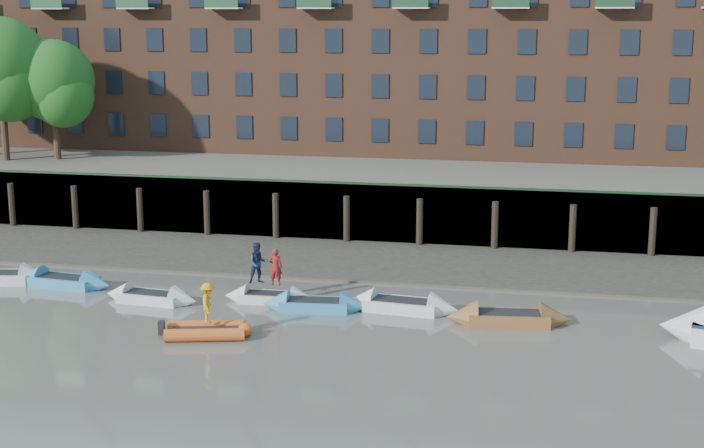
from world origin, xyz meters
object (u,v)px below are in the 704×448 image
(rowboat_5, at_px, (402,305))
(person_rib_crew, at_px, (208,303))
(rowboat_1, at_px, (64,281))
(rowboat_6, at_px, (509,318))
(person_rower_a, at_px, (275,267))
(rib_tender, at_px, (209,331))
(rowboat_3, at_px, (269,297))
(rowboat_2, at_px, (151,297))
(rowboat_4, at_px, (315,305))
(person_rower_b, at_px, (258,263))

(rowboat_5, distance_m, person_rib_crew, 8.40)
(rowboat_1, distance_m, rowboat_5, 15.75)
(rowboat_6, height_order, person_rib_crew, person_rib_crew)
(rowboat_6, distance_m, person_rower_a, 10.16)
(rowboat_1, distance_m, rib_tender, 10.49)
(rowboat_6, xyz_separation_m, person_rower_a, (-10.02, 1.06, 1.33))
(rowboat_3, bearing_deg, rowboat_1, 175.09)
(rowboat_2, distance_m, rowboat_3, 5.13)
(rowboat_4, xyz_separation_m, person_rib_crew, (-3.18, -4.19, 1.12))
(rowboat_6, bearing_deg, person_rower_b, 166.80)
(rowboat_4, relative_size, rowboat_5, 0.92)
(rib_tender, bearing_deg, rowboat_1, 133.91)
(rowboat_5, bearing_deg, rowboat_3, -175.12)
(rowboat_6, height_order, rib_tender, rowboat_6)
(rowboat_4, distance_m, rowboat_6, 8.11)
(rowboat_5, bearing_deg, rowboat_6, -5.18)
(rowboat_1, height_order, rowboat_5, rowboat_5)
(rowboat_4, bearing_deg, person_rib_crew, -132.88)
(rowboat_2, bearing_deg, person_rower_b, 20.53)
(rib_tender, height_order, person_rower_b, person_rower_b)
(person_rower_b, distance_m, person_rib_crew, 5.12)
(rowboat_3, relative_size, person_rower_b, 2.24)
(rib_tender, relative_size, person_rower_a, 2.12)
(rowboat_4, relative_size, rib_tender, 1.33)
(rowboat_3, bearing_deg, rowboat_6, -7.92)
(rowboat_4, xyz_separation_m, rowboat_6, (8.11, -0.28, 0.03))
(rowboat_1, relative_size, person_rower_a, 2.98)
(rowboat_5, distance_m, rib_tender, 8.33)
(rowboat_1, xyz_separation_m, rowboat_3, (9.91, -0.47, -0.04))
(person_rower_a, bearing_deg, rowboat_4, 149.76)
(rowboat_5, distance_m, rowboat_6, 4.57)
(rowboat_5, bearing_deg, rowboat_2, -168.92)
(rowboat_3, relative_size, rowboat_5, 0.81)
(rowboat_3, distance_m, person_rib_crew, 5.16)
(rowboat_3, bearing_deg, person_rib_crew, -103.33)
(rowboat_1, bearing_deg, rowboat_4, 0.23)
(rowboat_3, height_order, rib_tender, rowboat_3)
(rowboat_4, bearing_deg, rowboat_1, 168.53)
(rib_tender, xyz_separation_m, person_rower_b, (0.41, 5.12, 1.43))
(rowboat_4, xyz_separation_m, rowboat_5, (3.63, 0.62, 0.02))
(rowboat_6, xyz_separation_m, person_rower_b, (-10.84, 1.18, 1.42))
(rowboat_3, relative_size, person_rib_crew, 2.50)
(rowboat_1, bearing_deg, rowboat_5, 3.81)
(rib_tender, distance_m, person_rib_crew, 1.09)
(rowboat_2, bearing_deg, rowboat_6, 5.62)
(rowboat_6, xyz_separation_m, rib_tender, (-11.25, -3.94, -0.00))
(rowboat_3, xyz_separation_m, rowboat_5, (5.83, -0.13, 0.04))
(rowboat_5, xyz_separation_m, person_rower_b, (-6.36, 0.28, 1.43))
(rowboat_5, relative_size, rowboat_6, 0.97)
(rowboat_5, height_order, rowboat_6, rowboat_6)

